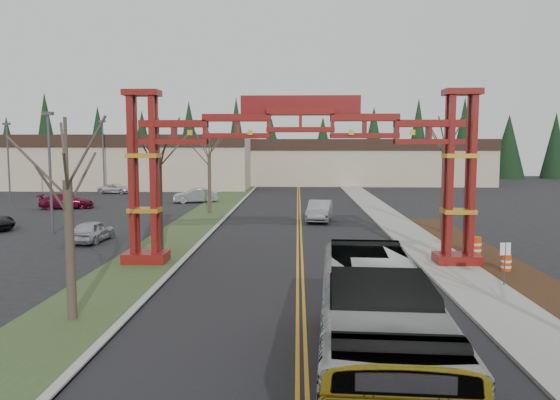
{
  "coord_description": "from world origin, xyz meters",
  "views": [
    {
      "loc": [
        -0.13,
        -9.63,
        6.14
      ],
      "look_at": [
        -0.96,
        15.97,
        3.55
      ],
      "focal_mm": 35.0,
      "sensor_mm": 36.0,
      "label": 1
    }
  ],
  "objects_px": {
    "parked_car_near_a": "(92,231)",
    "light_pole_mid": "(8,156)",
    "transit_bus": "(376,331)",
    "retail_building_east": "(360,161)",
    "bare_tree_right_far": "(445,142)",
    "gateway_arch": "(300,148)",
    "parked_car_far_a": "(196,196)",
    "barrel_mid": "(476,247)",
    "parked_car_mid_a": "(67,201)",
    "retail_building_west": "(100,161)",
    "barrel_north": "(447,239)",
    "light_pole_far": "(103,151)",
    "barrel_south": "(506,264)",
    "street_sign": "(505,256)",
    "light_pole_near": "(50,164)",
    "bare_tree_median_near": "(67,181)",
    "bare_tree_median_mid": "(159,156)",
    "silver_sedan": "(319,211)",
    "parked_car_far_b": "(116,189)",
    "bare_tree_median_far": "(209,154)"
  },
  "relations": [
    {
      "from": "parked_car_near_a",
      "to": "light_pole_mid",
      "type": "distance_m",
      "value": 29.96
    },
    {
      "from": "transit_bus",
      "to": "retail_building_east",
      "type": "bearing_deg",
      "value": 87.41
    },
    {
      "from": "transit_bus",
      "to": "bare_tree_right_far",
      "type": "relative_size",
      "value": 1.31
    },
    {
      "from": "gateway_arch",
      "to": "light_pole_mid",
      "type": "distance_m",
      "value": 43.04
    },
    {
      "from": "parked_car_far_a",
      "to": "barrel_mid",
      "type": "distance_m",
      "value": 34.46
    },
    {
      "from": "parked_car_near_a",
      "to": "parked_car_mid_a",
      "type": "relative_size",
      "value": 0.82
    },
    {
      "from": "retail_building_west",
      "to": "barrel_north",
      "type": "distance_m",
      "value": 62.45
    },
    {
      "from": "light_pole_far",
      "to": "barrel_mid",
      "type": "height_order",
      "value": "light_pole_far"
    },
    {
      "from": "gateway_arch",
      "to": "retail_building_west",
      "type": "bearing_deg",
      "value": 119.07
    },
    {
      "from": "retail_building_west",
      "to": "parked_car_near_a",
      "type": "relative_size",
      "value": 11.22
    },
    {
      "from": "transit_bus",
      "to": "barrel_south",
      "type": "relative_size",
      "value": 12.3
    },
    {
      "from": "street_sign",
      "to": "transit_bus",
      "type": "bearing_deg",
      "value": -124.48
    },
    {
      "from": "retail_building_west",
      "to": "light_pole_near",
      "type": "distance_m",
      "value": 46.92
    },
    {
      "from": "light_pole_near",
      "to": "barrel_north",
      "type": "bearing_deg",
      "value": -8.06
    },
    {
      "from": "barrel_mid",
      "to": "barrel_north",
      "type": "bearing_deg",
      "value": 104.01
    },
    {
      "from": "bare_tree_median_near",
      "to": "bare_tree_median_mid",
      "type": "height_order",
      "value": "bare_tree_median_mid"
    },
    {
      "from": "transit_bus",
      "to": "street_sign",
      "type": "distance_m",
      "value": 12.27
    },
    {
      "from": "gateway_arch",
      "to": "silver_sedan",
      "type": "distance_m",
      "value": 16.99
    },
    {
      "from": "parked_car_far_a",
      "to": "street_sign",
      "type": "xyz_separation_m",
      "value": [
        19.75,
        -34.22,
        0.66
      ]
    },
    {
      "from": "bare_tree_median_mid",
      "to": "light_pole_far",
      "type": "height_order",
      "value": "light_pole_far"
    },
    {
      "from": "barrel_north",
      "to": "bare_tree_median_mid",
      "type": "bearing_deg",
      "value": -172.77
    },
    {
      "from": "transit_bus",
      "to": "parked_car_mid_a",
      "type": "xyz_separation_m",
      "value": [
        -24.27,
        38.58,
        -0.83
      ]
    },
    {
      "from": "parked_car_near_a",
      "to": "silver_sedan",
      "type": "bearing_deg",
      "value": -142.89
    },
    {
      "from": "light_pole_mid",
      "to": "barrel_north",
      "type": "height_order",
      "value": "light_pole_mid"
    },
    {
      "from": "parked_car_far_b",
      "to": "barrel_south",
      "type": "bearing_deg",
      "value": -133.73
    },
    {
      "from": "bare_tree_median_near",
      "to": "light_pole_near",
      "type": "height_order",
      "value": "light_pole_near"
    },
    {
      "from": "gateway_arch",
      "to": "retail_building_east",
      "type": "height_order",
      "value": "gateway_arch"
    },
    {
      "from": "light_pole_far",
      "to": "street_sign",
      "type": "bearing_deg",
      "value": -53.64
    },
    {
      "from": "bare_tree_median_mid",
      "to": "street_sign",
      "type": "bearing_deg",
      "value": -24.1
    },
    {
      "from": "retail_building_west",
      "to": "parked_car_far_b",
      "type": "relative_size",
      "value": 10.47
    },
    {
      "from": "barrel_mid",
      "to": "parked_car_mid_a",
      "type": "bearing_deg",
      "value": 145.82
    },
    {
      "from": "barrel_south",
      "to": "bare_tree_median_near",
      "type": "bearing_deg",
      "value": -156.62
    },
    {
      "from": "parked_car_mid_a",
      "to": "bare_tree_right_far",
      "type": "bearing_deg",
      "value": -126.88
    },
    {
      "from": "transit_bus",
      "to": "bare_tree_median_near",
      "type": "height_order",
      "value": "bare_tree_median_near"
    },
    {
      "from": "bare_tree_median_near",
      "to": "street_sign",
      "type": "height_order",
      "value": "bare_tree_median_near"
    },
    {
      "from": "bare_tree_median_near",
      "to": "barrel_north",
      "type": "height_order",
      "value": "bare_tree_median_near"
    },
    {
      "from": "retail_building_west",
      "to": "barrel_north",
      "type": "height_order",
      "value": "retail_building_west"
    },
    {
      "from": "parked_car_far_a",
      "to": "parked_car_mid_a",
      "type": "bearing_deg",
      "value": -77.65
    },
    {
      "from": "transit_bus",
      "to": "silver_sedan",
      "type": "xyz_separation_m",
      "value": [
        -0.16,
        30.62,
        -0.73
      ]
    },
    {
      "from": "transit_bus",
      "to": "parked_car_near_a",
      "type": "height_order",
      "value": "transit_bus"
    },
    {
      "from": "street_sign",
      "to": "parked_car_near_a",
      "type": "bearing_deg",
      "value": 154.31
    },
    {
      "from": "bare_tree_right_far",
      "to": "parked_car_near_a",
      "type": "bearing_deg",
      "value": -169.51
    },
    {
      "from": "barrel_south",
      "to": "gateway_arch",
      "type": "bearing_deg",
      "value": 170.99
    },
    {
      "from": "parked_car_mid_a",
      "to": "light_pole_far",
      "type": "bearing_deg",
      "value": -5.93
    },
    {
      "from": "light_pole_far",
      "to": "barrel_north",
      "type": "bearing_deg",
      "value": -46.85
    },
    {
      "from": "parked_car_near_a",
      "to": "bare_tree_median_far",
      "type": "bearing_deg",
      "value": -106.35
    },
    {
      "from": "bare_tree_median_near",
      "to": "street_sign",
      "type": "relative_size",
      "value": 3.56
    },
    {
      "from": "retail_building_west",
      "to": "street_sign",
      "type": "bearing_deg",
      "value": -56.42
    },
    {
      "from": "parked_car_mid_a",
      "to": "bare_tree_median_far",
      "type": "height_order",
      "value": "bare_tree_median_far"
    },
    {
      "from": "bare_tree_median_mid",
      "to": "light_pole_near",
      "type": "bearing_deg",
      "value": 147.05
    }
  ]
}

